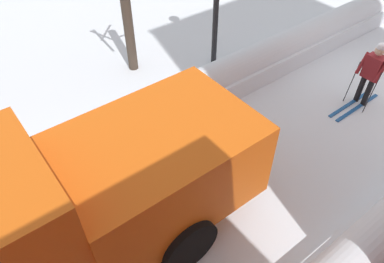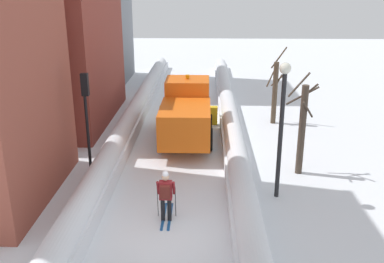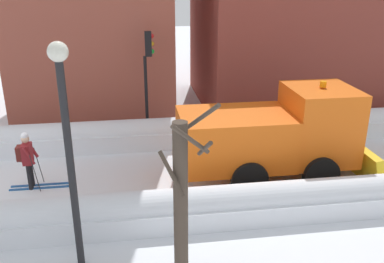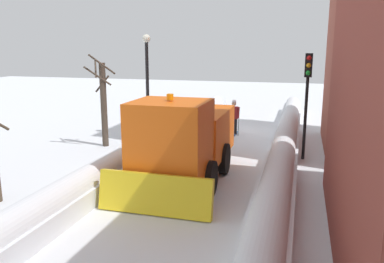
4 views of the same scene
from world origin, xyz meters
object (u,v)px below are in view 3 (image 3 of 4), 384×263
at_px(bare_tree_near, 182,208).
at_px(plow_truck, 276,134).
at_px(street_lamp, 67,133).
at_px(skier, 28,158).
at_px(traffic_light_pole, 148,65).

bearing_deg(bare_tree_near, plow_truck, 143.81).
bearing_deg(bare_tree_near, street_lamp, -120.00).
bearing_deg(plow_truck, bare_tree_near, -36.19).
height_order(skier, street_lamp, street_lamp).
distance_m(plow_truck, skier, 7.60).
xyz_separation_m(plow_truck, skier, (-0.35, -7.57, -0.48)).
distance_m(plow_truck, street_lamp, 6.96).
bearing_deg(traffic_light_pole, skier, -47.70).
bearing_deg(street_lamp, bare_tree_near, 60.00).
relative_size(plow_truck, traffic_light_pole, 1.43).
relative_size(street_lamp, bare_tree_near, 1.21).
relative_size(plow_truck, street_lamp, 1.19).
xyz_separation_m(plow_truck, bare_tree_near, (4.85, -3.55, 0.54)).
xyz_separation_m(skier, bare_tree_near, (5.20, 4.03, 1.01)).
relative_size(traffic_light_pole, bare_tree_near, 1.01).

